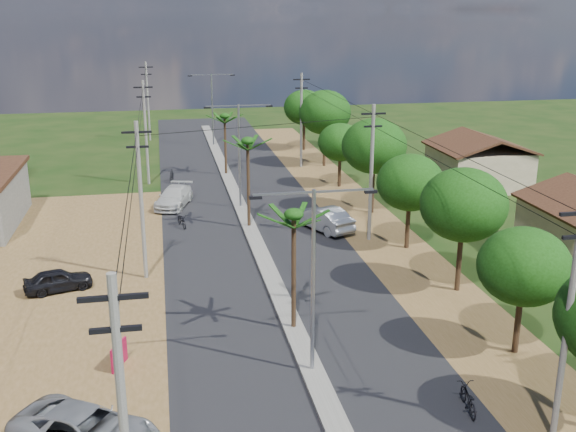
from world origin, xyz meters
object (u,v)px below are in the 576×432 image
object	(u,v)px
car_parked_silver	(86,432)
car_parked_dark	(58,281)
car_white_far	(174,197)
moto_rider_east	(468,400)
roadside_sign	(119,355)
car_silver_mid	(323,219)

from	to	relation	value
car_parked_silver	car_parked_dark	size ratio (longest dim) A/B	1.50
car_white_far	moto_rider_east	xyz separation A→B (m)	(10.20, -30.32, -0.24)
car_parked_dark	roadside_sign	world-z (taller)	car_parked_dark
car_white_far	moto_rider_east	size ratio (longest dim) A/B	2.70
roadside_sign	moto_rider_east	bearing A→B (deg)	-0.14
car_parked_silver	roadside_sign	distance (m)	5.72
car_parked_silver	car_parked_dark	distance (m)	14.92
car_white_far	car_parked_dark	distance (m)	16.82
car_parked_dark	roadside_sign	size ratio (longest dim) A/B	2.79
car_silver_mid	roadside_sign	world-z (taller)	car_silver_mid
car_white_far	car_parked_silver	xyz separation A→B (m)	(-3.82, -30.11, 0.02)
car_white_far	car_parked_dark	world-z (taller)	car_white_far
car_white_far	car_parked_dark	bearing A→B (deg)	-95.72
car_parked_dark	roadside_sign	bearing A→B (deg)	-174.36
moto_rider_east	roadside_sign	world-z (taller)	roadside_sign
car_silver_mid	car_parked_silver	distance (m)	26.19
car_silver_mid	car_white_far	xyz separation A→B (m)	(-10.00, 7.86, -0.09)
car_parked_silver	car_parked_dark	world-z (taller)	car_parked_silver
car_silver_mid	moto_rider_east	distance (m)	22.46
car_silver_mid	car_parked_silver	size ratio (longest dim) A/B	0.93
moto_rider_east	car_white_far	bearing A→B (deg)	-62.99
car_parked_dark	moto_rider_east	world-z (taller)	car_parked_dark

